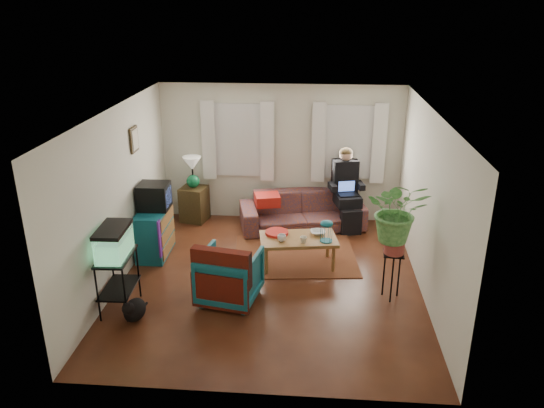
# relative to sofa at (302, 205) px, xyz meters

# --- Properties ---
(floor) EXTENTS (4.50, 5.00, 0.01)m
(floor) POSITION_rel_sofa_xyz_m (-0.43, -2.05, -0.45)
(floor) COLOR #4F2B14
(floor) RESTS_ON ground
(ceiling) EXTENTS (4.50, 5.00, 0.01)m
(ceiling) POSITION_rel_sofa_xyz_m (-0.43, -2.05, 2.15)
(ceiling) COLOR white
(ceiling) RESTS_ON wall_back
(wall_back) EXTENTS (4.50, 0.01, 2.60)m
(wall_back) POSITION_rel_sofa_xyz_m (-0.43, 0.45, 0.85)
(wall_back) COLOR silver
(wall_back) RESTS_ON floor
(wall_front) EXTENTS (4.50, 0.01, 2.60)m
(wall_front) POSITION_rel_sofa_xyz_m (-0.43, -4.55, 0.85)
(wall_front) COLOR silver
(wall_front) RESTS_ON floor
(wall_left) EXTENTS (0.01, 5.00, 2.60)m
(wall_left) POSITION_rel_sofa_xyz_m (-2.68, -2.05, 0.85)
(wall_left) COLOR silver
(wall_left) RESTS_ON floor
(wall_right) EXTENTS (0.01, 5.00, 2.60)m
(wall_right) POSITION_rel_sofa_xyz_m (1.82, -2.05, 0.85)
(wall_right) COLOR silver
(wall_right) RESTS_ON floor
(window_left) EXTENTS (1.08, 0.04, 1.38)m
(window_left) POSITION_rel_sofa_xyz_m (-1.23, 0.43, 1.10)
(window_left) COLOR white
(window_left) RESTS_ON wall_back
(window_right) EXTENTS (1.08, 0.04, 1.38)m
(window_right) POSITION_rel_sofa_xyz_m (0.82, 0.43, 1.10)
(window_right) COLOR white
(window_right) RESTS_ON wall_back
(curtains_left) EXTENTS (1.36, 0.06, 1.50)m
(curtains_left) POSITION_rel_sofa_xyz_m (-1.23, 0.35, 1.10)
(curtains_left) COLOR white
(curtains_left) RESTS_ON wall_back
(curtains_right) EXTENTS (1.36, 0.06, 1.50)m
(curtains_right) POSITION_rel_sofa_xyz_m (0.82, 0.35, 1.10)
(curtains_right) COLOR white
(curtains_right) RESTS_ON wall_back
(picture_frame) EXTENTS (0.04, 0.32, 0.40)m
(picture_frame) POSITION_rel_sofa_xyz_m (-2.65, -1.20, 1.50)
(picture_frame) COLOR #3D2616
(picture_frame) RESTS_ON wall_left
(area_rug) EXTENTS (2.15, 1.79, 0.01)m
(area_rug) POSITION_rel_sofa_xyz_m (-0.08, -1.19, -0.44)
(area_rug) COLOR maroon
(area_rug) RESTS_ON floor
(sofa) EXTENTS (2.42, 1.39, 0.89)m
(sofa) POSITION_rel_sofa_xyz_m (0.00, 0.00, 0.00)
(sofa) COLOR brown
(sofa) RESTS_ON floor
(seated_person) EXTENTS (0.71, 0.81, 1.36)m
(seated_person) POSITION_rel_sofa_xyz_m (0.80, 0.18, 0.23)
(seated_person) COLOR black
(seated_person) RESTS_ON sofa
(side_table) EXTENTS (0.54, 0.54, 0.67)m
(side_table) POSITION_rel_sofa_xyz_m (-2.08, 0.19, -0.11)
(side_table) COLOR #3A2115
(side_table) RESTS_ON floor
(table_lamp) EXTENTS (0.41, 0.41, 0.61)m
(table_lamp) POSITION_rel_sofa_xyz_m (-2.08, 0.19, 0.51)
(table_lamp) COLOR white
(table_lamp) RESTS_ON side_table
(dresser) EXTENTS (0.45, 0.89, 0.80)m
(dresser) POSITION_rel_sofa_xyz_m (-2.42, -1.31, -0.05)
(dresser) COLOR #135B72
(dresser) RESTS_ON floor
(crt_tv) EXTENTS (0.49, 0.45, 0.43)m
(crt_tv) POSITION_rel_sofa_xyz_m (-2.41, -1.23, 0.57)
(crt_tv) COLOR black
(crt_tv) RESTS_ON dresser
(aquarium_stand) EXTENTS (0.44, 0.74, 0.81)m
(aquarium_stand) POSITION_rel_sofa_xyz_m (-2.43, -2.99, -0.04)
(aquarium_stand) COLOR black
(aquarium_stand) RESTS_ON floor
(aquarium) EXTENTS (0.39, 0.68, 0.43)m
(aquarium) POSITION_rel_sofa_xyz_m (-2.43, -2.99, 0.58)
(aquarium) COLOR #7FD899
(aquarium) RESTS_ON aquarium_stand
(black_cat) EXTENTS (0.33, 0.46, 0.37)m
(black_cat) POSITION_rel_sofa_xyz_m (-2.15, -3.25, -0.26)
(black_cat) COLOR black
(black_cat) RESTS_ON floor
(armchair) EXTENTS (0.93, 0.89, 0.82)m
(armchair) POSITION_rel_sofa_xyz_m (-0.96, -2.63, -0.03)
(armchair) COLOR #104D61
(armchair) RESTS_ON floor
(serape_throw) EXTENTS (0.85, 0.35, 0.68)m
(serape_throw) POSITION_rel_sofa_xyz_m (-1.02, -2.94, 0.14)
(serape_throw) COLOR #9E0A0A
(serape_throw) RESTS_ON armchair
(coffee_table) EXTENTS (1.29, 0.83, 0.50)m
(coffee_table) POSITION_rel_sofa_xyz_m (-0.02, -1.54, -0.20)
(coffee_table) COLOR brown
(coffee_table) RESTS_ON floor
(cup_a) EXTENTS (0.16, 0.16, 0.11)m
(cup_a) POSITION_rel_sofa_xyz_m (-0.28, -1.69, 0.11)
(cup_a) COLOR white
(cup_a) RESTS_ON coffee_table
(cup_b) EXTENTS (0.13, 0.13, 0.10)m
(cup_b) POSITION_rel_sofa_xyz_m (0.06, -1.73, 0.10)
(cup_b) COLOR beige
(cup_b) RESTS_ON coffee_table
(bowl) EXTENTS (0.27, 0.27, 0.06)m
(bowl) POSITION_rel_sofa_xyz_m (0.28, -1.38, 0.08)
(bowl) COLOR white
(bowl) RESTS_ON coffee_table
(snack_tray) EXTENTS (0.43, 0.43, 0.04)m
(snack_tray) POSITION_rel_sofa_xyz_m (-0.37, -1.43, 0.08)
(snack_tray) COLOR #B21414
(snack_tray) RESTS_ON coffee_table
(birdcage) EXTENTS (0.23, 0.23, 0.35)m
(birdcage) POSITION_rel_sofa_xyz_m (0.41, -1.64, 0.23)
(birdcage) COLOR #115B6B
(birdcage) RESTS_ON coffee_table
(plant_stand) EXTENTS (0.33, 0.33, 0.72)m
(plant_stand) POSITION_rel_sofa_xyz_m (1.33, -2.41, -0.09)
(plant_stand) COLOR black
(plant_stand) RESTS_ON floor
(potted_plant) EXTENTS (0.88, 0.77, 0.91)m
(potted_plant) POSITION_rel_sofa_xyz_m (1.33, -2.41, 0.77)
(potted_plant) COLOR #599947
(potted_plant) RESTS_ON plant_stand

